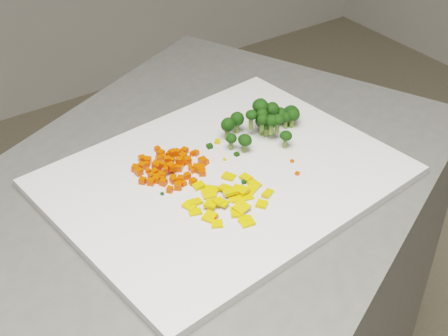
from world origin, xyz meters
TOP-DOWN VIEW (x-y plane):
  - cutting_board at (-0.17, 0.10)m, footprint 0.54×0.44m
  - carrot_pile at (-0.23, 0.16)m, footprint 0.11×0.11m
  - pepper_pile at (-0.20, 0.04)m, footprint 0.13×0.13m
  - broccoli_pile at (-0.06, 0.15)m, footprint 0.13×0.13m
  - carrot_cube_0 at (-0.28, 0.18)m, footprint 0.01×0.01m
  - carrot_cube_1 at (-0.24, 0.16)m, footprint 0.01×0.01m
  - carrot_cube_2 at (-0.24, 0.15)m, footprint 0.01×0.01m
  - carrot_cube_3 at (-0.26, 0.14)m, footprint 0.01×0.01m
  - carrot_cube_4 at (-0.23, 0.16)m, footprint 0.01×0.01m
  - carrot_cube_5 at (-0.20, 0.18)m, footprint 0.01×0.01m
  - carrot_cube_6 at (-0.23, 0.20)m, footprint 0.01×0.01m
  - carrot_cube_7 at (-0.18, 0.17)m, footprint 0.01×0.01m
  - carrot_cube_8 at (-0.26, 0.17)m, footprint 0.01×0.01m
  - carrot_cube_9 at (-0.26, 0.13)m, footprint 0.01×0.01m
  - carrot_cube_10 at (-0.24, 0.13)m, footprint 0.01×0.01m
  - carrot_cube_11 at (-0.22, 0.15)m, footprint 0.01×0.01m
  - carrot_cube_12 at (-0.20, 0.16)m, footprint 0.01×0.01m
  - carrot_cube_13 at (-0.18, 0.17)m, footprint 0.01×0.01m
  - carrot_cube_14 at (-0.22, 0.21)m, footprint 0.01×0.01m
  - carrot_cube_15 at (-0.22, 0.12)m, footprint 0.01×0.01m
  - carrot_cube_16 at (-0.24, 0.15)m, footprint 0.01×0.01m
  - carrot_cube_17 at (-0.25, 0.19)m, footprint 0.01×0.01m
  - carrot_cube_18 at (-0.24, 0.13)m, footprint 0.01×0.01m
  - carrot_cube_19 at (-0.24, 0.12)m, footprint 0.01×0.01m
  - carrot_cube_20 at (-0.28, 0.15)m, footprint 0.01×0.01m
  - carrot_cube_21 at (-0.27, 0.15)m, footprint 0.01×0.01m
  - carrot_cube_22 at (-0.20, 0.12)m, footprint 0.01×0.01m
  - carrot_cube_23 at (-0.21, 0.15)m, footprint 0.01×0.01m
  - carrot_cube_24 at (-0.25, 0.15)m, footprint 0.01×0.01m
  - carrot_cube_25 at (-0.24, 0.11)m, footprint 0.01×0.01m
  - carrot_cube_26 at (-0.21, 0.14)m, footprint 0.01×0.01m
  - carrot_cube_27 at (-0.23, 0.19)m, footprint 0.01×0.01m
  - carrot_cube_28 at (-0.23, 0.15)m, footprint 0.01×0.01m
  - carrot_cube_29 at (-0.28, 0.14)m, footprint 0.01×0.01m
  - carrot_cube_30 at (-0.24, 0.14)m, footprint 0.01×0.01m
  - carrot_cube_31 at (-0.27, 0.14)m, footprint 0.01×0.01m
  - carrot_cube_32 at (-0.28, 0.17)m, footprint 0.01×0.01m
  - carrot_cube_33 at (-0.23, 0.16)m, footprint 0.01×0.01m
  - carrot_cube_34 at (-0.20, 0.12)m, footprint 0.01×0.01m
  - carrot_cube_35 at (-0.24, 0.15)m, footprint 0.01×0.01m
  - carrot_cube_36 at (-0.25, 0.17)m, footprint 0.01×0.01m
  - carrot_cube_37 at (-0.25, 0.11)m, footprint 0.01×0.01m
  - carrot_cube_38 at (-0.19, 0.18)m, footprint 0.01×0.01m
  - carrot_cube_39 at (-0.25, 0.17)m, footprint 0.01×0.01m
  - carrot_cube_40 at (-0.28, 0.18)m, footprint 0.01×0.01m
  - carrot_cube_41 at (-0.21, 0.16)m, footprint 0.01×0.01m
  - carrot_cube_42 at (-0.26, 0.18)m, footprint 0.01×0.01m
  - carrot_cube_43 at (-0.27, 0.18)m, footprint 0.01×0.01m
  - carrot_cube_44 at (-0.20, 0.13)m, footprint 0.01×0.01m
  - carrot_cube_45 at (-0.22, 0.11)m, footprint 0.01×0.01m
  - carrot_cube_46 at (-0.22, 0.17)m, footprint 0.01×0.01m
  - carrot_cube_47 at (-0.21, 0.13)m, footprint 0.01×0.01m
  - carrot_cube_48 at (-0.20, 0.18)m, footprint 0.01×0.01m
  - carrot_cube_49 at (-0.25, 0.17)m, footprint 0.02×0.02m
  - carrot_cube_50 at (-0.26, 0.16)m, footprint 0.01×0.01m
  - carrot_cube_51 at (-0.22, 0.19)m, footprint 0.01×0.01m
  - carrot_cube_52 at (-0.25, 0.15)m, footprint 0.01×0.01m
  - carrot_cube_53 at (-0.24, 0.12)m, footprint 0.01×0.01m
  - carrot_cube_54 at (-0.20, 0.17)m, footprint 0.01×0.01m
  - carrot_cube_55 at (-0.26, 0.14)m, footprint 0.01×0.01m
  - carrot_cube_56 at (-0.25, 0.13)m, footprint 0.01×0.01m
  - carrot_cube_57 at (-0.18, 0.14)m, footprint 0.01×0.01m
  - carrot_cube_58 at (-0.26, 0.11)m, footprint 0.01×0.01m
  - carrot_cube_59 at (-0.20, 0.17)m, footprint 0.01×0.01m
  - carrot_cube_60 at (-0.22, 0.15)m, footprint 0.01×0.01m
  - carrot_cube_61 at (-0.20, 0.16)m, footprint 0.01×0.01m
  - carrot_cube_62 at (-0.26, 0.20)m, footprint 0.01×0.01m
  - carrot_cube_63 at (-0.20, 0.13)m, footprint 0.01×0.01m
  - carrot_cube_64 at (-0.22, 0.11)m, footprint 0.01×0.01m
  - carrot_cube_65 at (-0.23, 0.15)m, footprint 0.01×0.01m
  - carrot_cube_66 at (-0.20, 0.18)m, footprint 0.01×0.01m
  - carrot_cube_67 at (-0.26, 0.15)m, footprint 0.01×0.01m
  - carrot_cube_68 at (-0.18, 0.14)m, footprint 0.01×0.01m
  - carrot_cube_69 at (-0.20, 0.16)m, footprint 0.01×0.01m
  - carrot_cube_70 at (-0.24, 0.19)m, footprint 0.01×0.01m
  - pepper_chunk_0 at (-0.15, 0.02)m, footprint 0.02×0.02m
  - pepper_chunk_1 at (-0.17, 0.09)m, footprint 0.02×0.02m
  - pepper_chunk_2 at (-0.16, 0.05)m, footprint 0.02×0.01m
  - pepper_chunk_3 at (-0.22, 0.07)m, footprint 0.02×0.03m
  - pepper_chunk_4 at (-0.22, 0.04)m, footprint 0.02×0.02m
  - pepper_chunk_5 at (-0.25, 0.01)m, footprint 0.02×0.02m
  - pepper_chunk_6 at (-0.19, 0.04)m, footprint 0.02×0.02m
  - pepper_chunk_7 at (-0.15, 0.07)m, footprint 0.02×0.02m
  - pepper_chunk_8 at (-0.16, 0.05)m, footprint 0.03×0.02m
  - pepper_chunk_9 at (-0.18, 0.04)m, footprint 0.02×0.02m
  - pepper_chunk_10 at (-0.26, 0.06)m, footprint 0.02×0.02m
  - pepper_chunk_11 at (-0.19, 0.04)m, footprint 0.02×0.02m
  - pepper_chunk_12 at (-0.17, 0.01)m, footprint 0.02×0.02m
  - pepper_chunk_13 at (-0.21, -0.01)m, footprint 0.02×0.02m
  - pepper_chunk_14 at (-0.25, 0.03)m, footprint 0.02×0.02m
  - pepper_chunk_15 at (-0.23, 0.05)m, footprint 0.02×0.02m
  - pepper_chunk_16 at (-0.21, 0.02)m, footprint 0.03×0.03m
  - pepper_chunk_17 at (-0.15, 0.05)m, footprint 0.02×0.02m
  - pepper_chunk_18 at (-0.21, -0.00)m, footprint 0.02×0.02m
  - pepper_chunk_19 at (-0.22, 0.04)m, footprint 0.02×0.02m
  - pepper_chunk_20 at (-0.18, 0.05)m, footprint 0.02×0.02m
  - pepper_chunk_21 at (-0.21, 0.08)m, footprint 0.03×0.03m
  - pepper_chunk_22 at (-0.18, 0.06)m, footprint 0.02×0.02m
  - pepper_chunk_23 at (-0.25, 0.07)m, footprint 0.02×0.01m
  - pepper_chunk_24 at (-0.17, 0.05)m, footprint 0.02×0.02m
  - pepper_chunk_25 at (-0.22, 0.10)m, footprint 0.02×0.02m
  - pepper_chunk_26 at (-0.20, 0.02)m, footprint 0.02×0.02m
  - pepper_chunk_27 at (-0.19, 0.05)m, footprint 0.02×0.02m
  - pepper_chunk_28 at (-0.26, 0.05)m, footprint 0.02×0.02m
  - pepper_chunk_29 at (-0.19, 0.06)m, footprint 0.02×0.03m
  - broccoli_floret_0 at (-0.03, 0.17)m, footprint 0.03×0.03m
  - broccoli_floret_1 at (-0.07, 0.14)m, footprint 0.03×0.03m
  - broccoli_floret_2 at (-0.05, 0.17)m, footprint 0.04×0.04m
  - broccoli_floret_3 at (-0.11, 0.18)m, footprint 0.03×0.03m
  - broccoli_floret_4 at (-0.06, 0.13)m, footprint 0.03×0.03m
  - broccoli_floret_5 at (-0.00, 0.15)m, footprint 0.03×0.03m
  - broccoli_floret_6 at (-0.13, 0.15)m, footprint 0.02×0.02m
  - broccoli_floret_7 at (-0.09, 0.19)m, footprint 0.03×0.03m
  - broccoli_floret_8 at (-0.06, 0.16)m, footprint 0.03×0.03m
  - broccoli_floret_9 at (0.00, 0.16)m, footprint 0.04×0.04m
  - broccoli_floret_10 at (-0.08, 0.16)m, footprint 0.03×0.03m
  - broccoli_floret_11 at (-0.05, 0.15)m, footprint 0.04×0.04m
  - broccoli_floret_12 at (-0.04, 0.17)m, footprint 0.03×0.03m
  - broccoli_floret_13 at (-0.05, 0.13)m, footprint 0.03×0.03m
  - broccoli_floret_14 at (-0.06, 0.16)m, footprint 0.03×0.03m
  - broccoli_floret_15 at (-0.02, 0.16)m, footprint 0.04×0.04m
  - broccoli_floret_16 at (-0.11, 0.13)m, footprint 0.03×0.03m
  - broccoli_floret_17 at (-0.01, 0.15)m, footprint 0.02×0.02m
  - broccoli_floret_18 at (-0.05, 0.11)m, footprint 0.03×0.03m
  - stray_bit_0 at (-0.15, 0.13)m, footprint 0.01×0.01m
  - stray_bit_1 at (-0.27, 0.11)m, footprint 0.00×0.00m
  - stray_bit_2 at (-0.24, 0.02)m, footprint 0.01×0.01m
  - stray_bit_3 at (-0.16, 0.07)m, footprint 0.01×0.01m
  - stray_bit_4 at (-0.13, 0.13)m, footprint 0.01×0.01m
  - stray_bit_5 at (-0.20, 0.14)m, footprint 0.01×0.01m
  - stray_bit_6 at (-0.15, 0.17)m, footprint 0.01×0.01m
  - stray_bit_7 at (-0.13, 0.18)m, footprint 0.01×0.01m
  - stray_bit_8 at (-0.19, 0.06)m, footprint 0.01×0.01m
  - stray_bit_9 at (-0.24, 0.14)m, footprint 0.01×0.01m
  - stray_bit_10 at (-0.08, 0.04)m, footprint 0.01×0.01m
  - stray_bit_11 at (-0.07, 0.07)m, footprint 0.01×0.01m

SIDE VIEW (x-z plane):
  - cutting_board at x=-0.17m, z-range 0.90..0.91m
  - stray_bit_8 at x=-0.19m, z-range 0.91..0.92m
  - stray_bit_9 at x=-0.24m, z-range 0.91..0.92m
  - stray_bit_1 at x=-0.27m, z-range 0.91..0.92m
  - stray_bit_0 at x=-0.15m, z-range 0.91..0.92m
  - pepper_chunk_9 at x=-0.18m, z-range 0.91..0.92m
  - pepper_chunk_6 at x=-0.19m, z-range 0.91..0.92m
  - pepper_chunk_24 at x=-0.17m, z-range 0.91..0.92m
  - pepper_chunk_11 at x=-0.19m, z-range 0.91..0.92m
  - stray_bit_11 at x=-0.07m, z-range 0.91..0.92m
  - pepper_chunk_28 at x=-0.26m, z-range 0.91..0.92m
  - pepper_chunk_22 at x=-0.18m, z-range 0.91..0.92m
  - pepper_chunk_18 at x=-0.21m, z-range 0.91..0.92m
  - stray_bit_10 at x=-0.08m, z-range 0.91..0.92m
  - pepper_chunk_21 at x=-0.21m, z-range 0.91..0.92m
  - pepper_chunk_13 at x=-0.21m, z-range 0.91..0.92m
  - pepper_chunk_5 at x=-0.25m, z-range 0.91..0.92m
  - pepper_chunk_1 at x=-0.17m, z-range 0.91..0.92m
  - pepper_chunk_2 at x=-0.16m, z-range 0.91..0.92m
  - pepper_chunk_16 at x=-0.21m, z-range 0.91..0.92m
  - stray_bit_3 at x=-0.16m, z-range 0.91..0.92m
  - pepper_chunk_8 at x=-0.16m, z-range 0.91..0.92m
  - stray_bit_2 at x=-0.24m, z-range 0.91..0.92m
  - pepper_chunk_17 at x=-0.15m, z-range 0.91..0.92m
  - stray_bit_4 at x=-0.13m, z-range 0.91..0.92m
  - pepper_chunk_0 at x=-0.15m, z-range 0.91..0.92m
  - pepper_chunk_23 at x=-0.25m, z-range 0.91..0.92m
  - pepper_chunk_12 at x=-0.17m, z-range 0.91..0.92m
  - pepper_chunk_3 at x=-0.22m, z-range 0.91..0.92m
  - pepper_chunk_10 at x=-0.26m, z-range 0.91..0.92m
  - pepper_chunk_14 at x=-0.25m, z-range 0.91..0.92m
  - stray_bit_5 at x=-0.20m, z-range 0.91..0.92m
  - pepper_chunk_7 at x=-0.15m, z-range 0.91..0.92m
  - pepper_chunk_25 at x=-0.22m, z-range 0.91..0.92m
  - stray_bit_7 at x=-0.13m, z-range 0.91..0.92m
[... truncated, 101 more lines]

